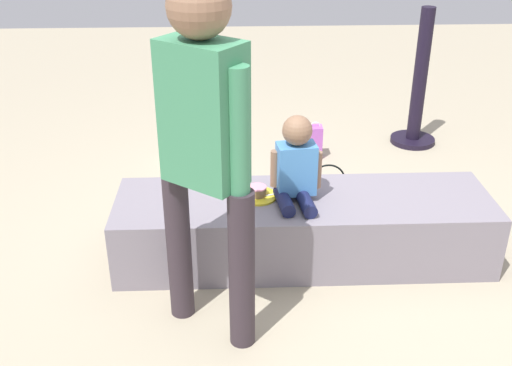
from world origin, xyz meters
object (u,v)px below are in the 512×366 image
cake_plate (258,193)px  handbag_black_leather (327,193)px  child_seated (296,165)px  water_bottle_near_gift (281,167)px  gift_bag (309,142)px  cake_box_white (191,152)px  adult_standing (204,137)px

cake_plate → handbag_black_leather: cake_plate is taller
child_seated → water_bottle_near_gift: child_seated is taller
water_bottle_near_gift → gift_bag: bearing=56.4°
child_seated → gift_bag: size_ratio=1.64×
cake_plate → water_bottle_near_gift: 1.05m
cake_plate → cake_box_white: 1.48m
adult_standing → cake_plate: adult_standing is taller
child_seated → handbag_black_leather: size_ratio=1.54×
gift_bag → child_seated: bearing=-100.4°
adult_standing → water_bottle_near_gift: size_ratio=7.75×
child_seated → handbag_black_leather: bearing=64.6°
child_seated → cake_box_white: bearing=115.3°
adult_standing → handbag_black_leather: (0.74, 1.17, -0.90)m
handbag_black_leather → adult_standing: bearing=-122.2°
child_seated → handbag_black_leather: child_seated is taller
child_seated → water_bottle_near_gift: 1.13m
water_bottle_near_gift → handbag_black_leather: handbag_black_leather is taller
adult_standing → cake_box_white: 2.21m
child_seated → gift_bag: child_seated is taller
cake_plate → gift_bag: 1.46m
gift_bag → cake_box_white: gift_bag is taller
cake_plate → child_seated: bearing=-10.6°
child_seated → water_bottle_near_gift: size_ratio=2.25×
water_bottle_near_gift → handbag_black_leather: 0.51m
handbag_black_leather → cake_plate: bearing=-131.5°
cake_box_white → handbag_black_leather: 1.25m
gift_bag → water_bottle_near_gift: bearing=-123.6°
adult_standing → gift_bag: 2.28m
gift_bag → handbag_black_leather: 0.81m
water_bottle_near_gift → cake_box_white: water_bottle_near_gift is taller
adult_standing → cake_plate: size_ratio=7.43×
adult_standing → handbag_black_leather: adult_standing is taller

